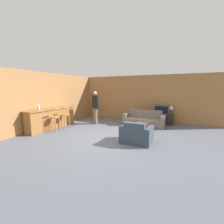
{
  "coord_description": "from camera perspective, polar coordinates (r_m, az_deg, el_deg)",
  "views": [
    {
      "loc": [
        2.65,
        -4.89,
        1.86
      ],
      "look_at": [
        -0.13,
        0.88,
        0.85
      ],
      "focal_mm": 24.0,
      "sensor_mm": 36.0,
      "label": 1
    }
  ],
  "objects": [
    {
      "name": "couch_far",
      "position": [
        7.74,
        12.19,
        -3.04
      ],
      "size": [
        1.98,
        0.83,
        0.77
      ],
      "color": "#70665B",
      "rests_on": "ground_plane"
    },
    {
      "name": "table_lamp",
      "position": [
        8.24,
        21.59,
        1.62
      ],
      "size": [
        0.23,
        0.23,
        0.47
      ],
      "color": "brown",
      "rests_on": "tv_unit"
    },
    {
      "name": "bar_counter",
      "position": [
        7.57,
        -21.91,
        -2.17
      ],
      "size": [
        0.55,
        2.57,
        0.96
      ],
      "color": "brown",
      "rests_on": "ground_plane"
    },
    {
      "name": "wall_left",
      "position": [
        8.57,
        -17.63,
        4.8
      ],
      "size": [
        0.08,
        8.67,
        2.6
      ],
      "color": "#9E6B3D",
      "rests_on": "ground_plane"
    },
    {
      "name": "ground_plane",
      "position": [
        5.86,
        -2.63,
        -9.54
      ],
      "size": [
        24.0,
        24.0,
        0.0
      ],
      "primitive_type": "plane",
      "color": "#565B66"
    },
    {
      "name": "armchair_near",
      "position": [
        5.29,
        9.23,
        -8.56
      ],
      "size": [
        1.02,
        0.79,
        0.75
      ],
      "color": "#384251",
      "rests_on": "ground_plane"
    },
    {
      "name": "tv",
      "position": [
        8.3,
        18.54,
        1.01
      ],
      "size": [
        0.72,
        0.46,
        0.45
      ],
      "color": "#4C4C4C",
      "rests_on": "tv_unit"
    },
    {
      "name": "wall_back",
      "position": [
        8.97,
        8.54,
        5.28
      ],
      "size": [
        9.4,
        0.08,
        2.6
      ],
      "color": "#9E6B3D",
      "rests_on": "ground_plane"
    },
    {
      "name": "book_on_table",
      "position": [
        6.35,
        10.67,
        -4.11
      ],
      "size": [
        0.22,
        0.18,
        0.03
      ],
      "color": "#33704C",
      "rests_on": "coffee_table"
    },
    {
      "name": "person_by_window",
      "position": [
        7.9,
        -6.39,
        2.41
      ],
      "size": [
        0.52,
        0.43,
        1.72
      ],
      "color": "#756B5B",
      "rests_on": "ground_plane"
    },
    {
      "name": "tv_unit",
      "position": [
        8.38,
        18.37,
        -2.38
      ],
      "size": [
        1.14,
        0.49,
        0.56
      ],
      "color": "#2D2319",
      "rests_on": "ground_plane"
    },
    {
      "name": "bar_chair_near",
      "position": [
        6.97,
        -20.81,
        -2.48
      ],
      "size": [
        0.39,
        0.39,
        1.03
      ],
      "color": "#B77F42",
      "rests_on": "ground_plane"
    },
    {
      "name": "coffee_table",
      "position": [
        6.47,
        11.47,
        -4.68
      ],
      "size": [
        0.5,
        0.99,
        0.42
      ],
      "color": "#472D1E",
      "rests_on": "ground_plane"
    },
    {
      "name": "bar_chair_mid",
      "position": [
        7.41,
        -17.28,
        -1.65
      ],
      "size": [
        0.44,
        0.44,
        1.03
      ],
      "color": "#B77F42",
      "rests_on": "ground_plane"
    },
    {
      "name": "bottle",
      "position": [
        7.05,
        -26.17,
        1.71
      ],
      "size": [
        0.08,
        0.08,
        0.28
      ],
      "color": "silver",
      "rests_on": "bar_counter"
    }
  ]
}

